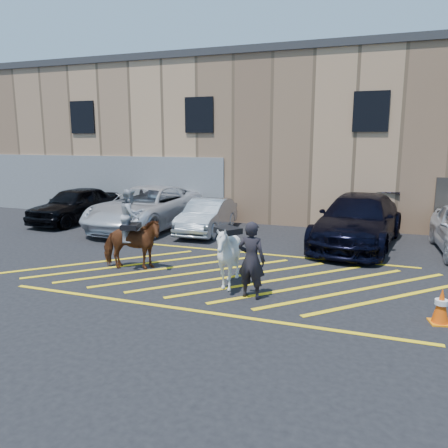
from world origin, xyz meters
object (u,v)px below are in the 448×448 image
(car_blue_suv, at_px, (358,220))
(saddled_white, at_px, (228,256))
(mounted_bay, at_px, (131,237))
(car_black_suv, at_px, (75,205))
(handler, at_px, (251,260))
(car_silver_sedan, at_px, (207,216))
(car_white_pickup, at_px, (147,208))
(traffic_cone, at_px, (441,306))

(car_blue_suv, bearing_deg, saddled_white, -108.14)
(car_blue_suv, relative_size, mounted_bay, 2.61)
(car_black_suv, height_order, car_blue_suv, car_blue_suv)
(handler, bearing_deg, car_silver_sedan, -54.03)
(car_blue_suv, relative_size, handler, 3.30)
(car_white_pickup, xyz_separation_m, saddled_white, (5.50, -5.79, -0.04))
(car_white_pickup, bearing_deg, car_black_suv, -178.74)
(car_black_suv, height_order, handler, handler)
(car_black_suv, distance_m, car_white_pickup, 3.60)
(car_white_pickup, relative_size, car_silver_sedan, 1.55)
(car_black_suv, distance_m, handler, 11.71)
(car_white_pickup, height_order, traffic_cone, car_white_pickup)
(car_black_suv, relative_size, traffic_cone, 6.21)
(car_white_pickup, bearing_deg, traffic_cone, -29.45)
(car_white_pickup, relative_size, traffic_cone, 8.37)
(car_black_suv, bearing_deg, car_white_pickup, 2.99)
(car_silver_sedan, height_order, saddled_white, saddled_white)
(handler, relative_size, mounted_bay, 0.79)
(car_blue_suv, bearing_deg, handler, -100.43)
(handler, bearing_deg, saddled_white, -27.38)
(car_black_suv, xyz_separation_m, mounted_bay, (6.07, -5.32, 0.14))
(car_black_suv, relative_size, saddled_white, 2.35)
(car_black_suv, bearing_deg, car_silver_sedan, 3.94)
(car_white_pickup, bearing_deg, saddled_white, -43.69)
(car_black_suv, distance_m, mounted_bay, 8.07)
(car_silver_sedan, relative_size, traffic_cone, 5.39)
(mounted_bay, bearing_deg, car_blue_suv, 41.43)
(car_blue_suv, bearing_deg, mounted_bay, -130.85)
(car_black_suv, height_order, traffic_cone, car_black_suv)
(car_silver_sedan, relative_size, mounted_bay, 1.74)
(car_black_suv, bearing_deg, traffic_cone, -20.77)
(car_silver_sedan, relative_size, saddled_white, 2.04)
(car_black_suv, distance_m, saddled_white, 10.83)
(saddled_white, distance_m, traffic_cone, 4.69)
(saddled_white, relative_size, traffic_cone, 2.65)
(car_black_suv, relative_size, car_blue_suv, 0.77)
(car_silver_sedan, distance_m, handler, 7.27)
(car_black_suv, distance_m, car_silver_sedan, 6.22)
(car_silver_sedan, distance_m, saddled_white, 6.50)
(handler, height_order, mounted_bay, mounted_bay)
(saddled_white, bearing_deg, handler, -33.58)
(car_white_pickup, xyz_separation_m, car_blue_suv, (8.24, -0.14, 0.01))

